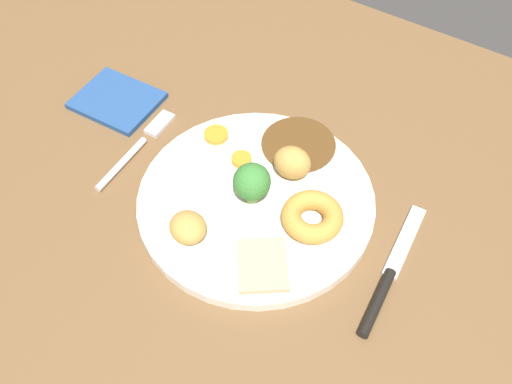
{
  "coord_description": "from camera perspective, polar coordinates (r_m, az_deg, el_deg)",
  "views": [
    {
      "loc": [
        20.92,
        -36.57,
        60.01
      ],
      "look_at": [
        -1.68,
        -1.57,
        6.0
      ],
      "focal_mm": 40.76,
      "sensor_mm": 36.0,
      "label": 1
    }
  ],
  "objects": [
    {
      "name": "dining_table",
      "position": [
        0.72,
        1.81,
        -1.79
      ],
      "size": [
        120.0,
        84.0,
        3.6
      ],
      "primitive_type": "cube",
      "color": "brown",
      "rests_on": "ground"
    },
    {
      "name": "knife",
      "position": [
        0.66,
        12.81,
        -8.3
      ],
      "size": [
        2.98,
        18.56,
        1.2
      ],
      "rotation": [
        0.0,
        0.0,
        1.65
      ],
      "color": "black",
      "rests_on": "dining_table"
    },
    {
      "name": "carrot_coin_front",
      "position": [
        0.75,
        -3.94,
        5.63
      ],
      "size": [
        3.18,
        3.18,
        0.61
      ],
      "primitive_type": "cylinder",
      "color": "orange",
      "rests_on": "dinner_plate"
    },
    {
      "name": "folded_napkin",
      "position": [
        0.84,
        -13.48,
        8.73
      ],
      "size": [
        11.45,
        9.56,
        0.8
      ],
      "primitive_type": "cube",
      "rotation": [
        0.0,
        0.0,
        0.05
      ],
      "color": "navy",
      "rests_on": "dining_table"
    },
    {
      "name": "broccoli_floret",
      "position": [
        0.66,
        -0.41,
        0.97
      ],
      "size": [
        4.44,
        4.44,
        5.4
      ],
      "color": "#8CB766",
      "rests_on": "dinner_plate"
    },
    {
      "name": "fork",
      "position": [
        0.77,
        -11.52,
        4.39
      ],
      "size": [
        2.24,
        15.3,
        0.9
      ],
      "rotation": [
        0.0,
        0.0,
        1.62
      ],
      "color": "silver",
      "rests_on": "dining_table"
    },
    {
      "name": "meat_slice_main",
      "position": [
        0.63,
        0.65,
        -7.2
      ],
      "size": [
        8.23,
        8.49,
        0.8
      ],
      "primitive_type": "cube",
      "rotation": [
        0.0,
        0.0,
        5.34
      ],
      "color": "tan",
      "rests_on": "dinner_plate"
    },
    {
      "name": "carrot_coin_back",
      "position": [
        0.72,
        -1.44,
        3.23
      ],
      "size": [
        2.53,
        2.53,
        0.7
      ],
      "primitive_type": "cylinder",
      "color": "orange",
      "rests_on": "dinner_plate"
    },
    {
      "name": "yorkshire_pudding",
      "position": [
        0.66,
        5.55,
        -2.43
      ],
      "size": [
        7.15,
        7.15,
        2.33
      ],
      "primitive_type": "torus",
      "color": "#C68938",
      "rests_on": "dinner_plate"
    },
    {
      "name": "gravy_pool",
      "position": [
        0.74,
        4.19,
        4.71
      ],
      "size": [
        9.53,
        9.53,
        0.3
      ],
      "primitive_type": "cylinder",
      "color": "#563819",
      "rests_on": "dinner_plate"
    },
    {
      "name": "dinner_plate",
      "position": [
        0.7,
        0.0,
        -0.86
      ],
      "size": [
        28.34,
        28.34,
        1.4
      ],
      "primitive_type": "cylinder",
      "color": "silver",
      "rests_on": "dining_table"
    },
    {
      "name": "roast_potato_left",
      "position": [
        0.65,
        -6.69,
        -3.47
      ],
      "size": [
        5.4,
        5.16,
        3.06
      ],
      "primitive_type": "ellipsoid",
      "rotation": [
        0.0,
        0.0,
        1.28
      ],
      "color": "#BC8C42",
      "rests_on": "dinner_plate"
    },
    {
      "name": "roast_potato_right",
      "position": [
        0.7,
        3.5,
        2.94
      ],
      "size": [
        5.07,
        4.45,
        4.14
      ],
      "primitive_type": "ellipsoid",
      "rotation": [
        0.0,
        0.0,
        0.13
      ],
      "color": "#BC8C42",
      "rests_on": "dinner_plate"
    }
  ]
}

